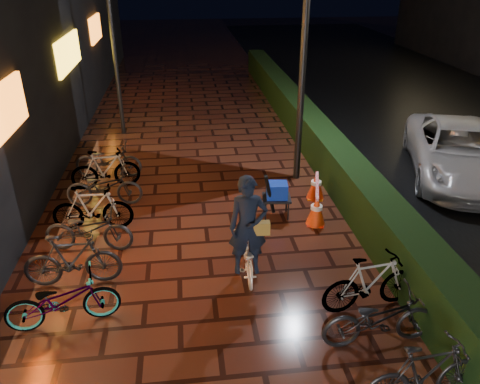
{
  "coord_description": "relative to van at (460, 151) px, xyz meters",
  "views": [
    {
      "loc": [
        -0.33,
        -4.98,
        4.99
      ],
      "look_at": [
        0.63,
        2.7,
        1.1
      ],
      "focal_mm": 35.0,
      "sensor_mm": 36.0,
      "label": 1
    }
  ],
  "objects": [
    {
      "name": "cyclist",
      "position": [
        -5.82,
        -3.45,
        0.03
      ],
      "size": [
        0.69,
        1.34,
        1.9
      ],
      "color": "white",
      "rests_on": "ground"
    },
    {
      "name": "lamp_post_sf",
      "position": [
        -8.7,
        4.38,
        2.01
      ],
      "size": [
        0.47,
        0.15,
        4.88
      ],
      "color": "black",
      "rests_on": "ground"
    },
    {
      "name": "hedge",
      "position": [
        -3.15,
        2.9,
        -0.18
      ],
      "size": [
        0.7,
        20.0,
        1.0
      ],
      "primitive_type": "cube",
      "color": "black",
      "rests_on": "ground"
    },
    {
      "name": "parked_bikes_storefront",
      "position": [
        -8.7,
        -1.5,
        -0.22
      ],
      "size": [
        1.81,
        6.22,
        0.97
      ],
      "color": "black",
      "rests_on": "ground"
    },
    {
      "name": "van",
      "position": [
        0.0,
        0.0,
        0.0
      ],
      "size": [
        3.7,
        5.28,
        1.34
      ],
      "primitive_type": "imported",
      "rotation": [
        0.0,
        0.0,
        -0.34
      ],
      "color": "silver",
      "rests_on": "ground"
    },
    {
      "name": "cart_assembly",
      "position": [
        -4.93,
        -1.47,
        -0.1
      ],
      "size": [
        0.67,
        0.61,
        1.11
      ],
      "color": "black",
      "rests_on": "ground"
    },
    {
      "name": "traffic_barrier",
      "position": [
        -4.01,
        -1.32,
        -0.36
      ],
      "size": [
        0.73,
        1.57,
        0.64
      ],
      "color": "#F7410D",
      "rests_on": "ground"
    },
    {
      "name": "parked_bikes_hedge",
      "position": [
        -4.1,
        -5.38,
        -0.21
      ],
      "size": [
        1.83,
        2.44,
        0.97
      ],
      "color": "black",
      "rests_on": "ground"
    },
    {
      "name": "lamp_post_hedge",
      "position": [
        -4.03,
        0.41,
        2.57
      ],
      "size": [
        0.56,
        0.16,
        5.9
      ],
      "color": "black",
      "rests_on": "ground"
    },
    {
      "name": "ground",
      "position": [
        -6.45,
        -5.1,
        -0.68
      ],
      "size": [
        80.0,
        80.0,
        0.0
      ],
      "primitive_type": "plane",
      "color": "#381911",
      "rests_on": "ground"
    }
  ]
}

